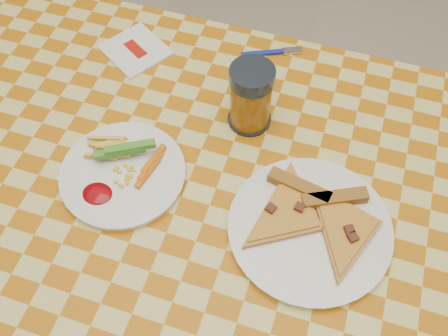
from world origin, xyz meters
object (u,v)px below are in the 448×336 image
(plate_right, at_px, (309,229))
(drink_glass, at_px, (251,97))
(plate_left, at_px, (123,175))
(table, at_px, (211,225))

(plate_right, bearing_deg, drink_glass, 129.54)
(plate_left, relative_size, drink_glass, 1.63)
(plate_left, height_order, drink_glass, drink_glass)
(table, xyz_separation_m, plate_left, (-0.16, 0.01, 0.08))
(plate_right, height_order, drink_glass, drink_glass)
(drink_glass, bearing_deg, plate_left, -132.82)
(plate_right, relative_size, drink_glass, 1.99)
(plate_left, bearing_deg, table, -2.95)
(table, relative_size, drink_glass, 9.65)
(table, xyz_separation_m, plate_right, (0.17, 0.01, 0.08))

